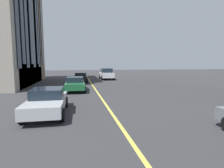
{
  "coord_description": "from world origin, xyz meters",
  "views": [
    {
      "loc": [
        6.45,
        1.78,
        2.71
      ],
      "look_at": [
        16.39,
        -0.14,
        1.53
      ],
      "focal_mm": 28.48,
      "sensor_mm": 36.0,
      "label": 1
    }
  ],
  "objects": [
    {
      "name": "car_green_parked_b",
      "position": [
        24.32,
        2.07,
        0.7
      ],
      "size": [
        4.4,
        1.95,
        1.37
      ],
      "color": "#1E6038",
      "rests_on": "ground_plane"
    },
    {
      "name": "car_silver_parked_a",
      "position": [
        16.3,
        3.42,
        0.7
      ],
      "size": [
        4.4,
        1.95,
        1.37
      ],
      "color": "#B7BABF",
      "rests_on": "ground_plane"
    },
    {
      "name": "lane_centre_line",
      "position": [
        20.0,
        0.0,
        0.0
      ],
      "size": [
        80.0,
        0.16,
        0.01
      ],
      "color": "#D8C64C",
      "rests_on": "ground_plane"
    },
    {
      "name": "car_black_mid",
      "position": [
        32.72,
        1.41,
        0.7
      ],
      "size": [
        4.4,
        1.95,
        1.37
      ],
      "color": "black",
      "rests_on": "ground_plane"
    },
    {
      "name": "car_white_near",
      "position": [
        36.31,
        -3.0,
        0.97
      ],
      "size": [
        4.7,
        2.14,
        1.88
      ],
      "color": "silver",
      "rests_on": "ground_plane"
    }
  ]
}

